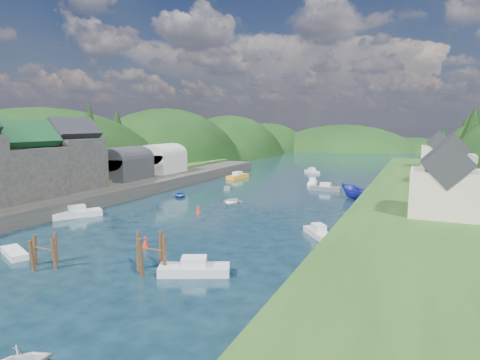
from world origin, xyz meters
The scene contains 14 objects.
ground centered at (0.00, 50.00, 0.00)m, with size 600.00×600.00×0.00m, color black.
hillside_left centered at (-45.00, 75.00, -8.03)m, with size 44.00×245.56×52.00m.
far_hills centered at (1.22, 174.01, -10.80)m, with size 103.00×68.00×44.00m.
hill_trees centered at (0.49, 65.23, 11.11)m, with size 91.69×151.81×12.30m.
quay_left centered at (-24.00, 20.00, 1.00)m, with size 12.00×110.00×2.00m, color #2D2B28.
terrace_left_grass centered at (-31.00, 20.00, 1.25)m, with size 12.00×110.00×2.50m, color #234719.
boat_sheds centered at (-26.00, 39.00, 5.27)m, with size 7.00×21.00×7.50m.
terrace_right centered at (25.00, 40.00, 1.20)m, with size 16.00×120.00×2.40m, color #234719.
right_bank_cottages centered at (28.00, 48.33, 5.84)m, with size 9.00×59.24×8.41m.
piling_cluster_near centered at (-4.85, -2.46, 1.06)m, with size 2.83×2.68×3.27m.
piling_cluster_far centered at (4.31, 0.41, 1.35)m, with size 3.20×2.98×3.84m.
channel_buoy_near centered at (-0.39, 5.67, 0.48)m, with size 0.70×0.70×1.10m.
channel_buoy_far centered at (-3.39, 21.34, 0.48)m, with size 0.70×0.70×1.10m.
moored_boats centered at (2.75, 31.75, 0.62)m, with size 37.68×91.09×2.50m.
Camera 1 is at (24.38, -25.96, 12.32)m, focal length 30.00 mm.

